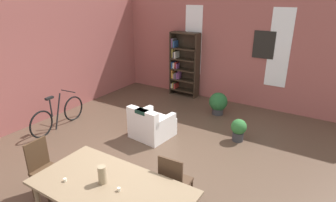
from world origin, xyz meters
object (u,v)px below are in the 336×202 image
at_px(dining_chair_far_right, 174,181).
at_px(potted_plant_by_shelf, 218,103).
at_px(dining_table, 111,190).
at_px(vase_on_table, 102,175).
at_px(armchair_white, 151,125).
at_px(bookshelf_tall, 183,64).
at_px(dining_chair_head_left, 44,167).
at_px(potted_plant_corner, 239,129).
at_px(bicycle_second, 58,115).

bearing_deg(dining_chair_far_right, potted_plant_by_shelf, 102.62).
bearing_deg(dining_chair_far_right, dining_table, -121.84).
bearing_deg(vase_on_table, armchair_white, 111.76).
bearing_deg(vase_on_table, bookshelf_tall, 108.45).
relative_size(vase_on_table, dining_chair_head_left, 0.26).
height_order(vase_on_table, potted_plant_corner, vase_on_table).
bearing_deg(bookshelf_tall, dining_chair_head_left, -84.75).
xyz_separation_m(bookshelf_tall, potted_plant_by_shelf, (1.58, -0.87, -0.66)).
bearing_deg(dining_table, potted_plant_by_shelf, 94.44).
relative_size(dining_chair_head_left, potted_plant_by_shelf, 1.59).
xyz_separation_m(vase_on_table, potted_plant_corner, (0.74, 3.35, -0.58)).
relative_size(dining_table, armchair_white, 2.40).
bearing_deg(dining_chair_far_right, vase_on_table, -128.75).
height_order(vase_on_table, bookshelf_tall, bookshelf_tall).
bearing_deg(armchair_white, dining_table, -65.49).
relative_size(potted_plant_by_shelf, potted_plant_corner, 1.18).
relative_size(armchair_white, bicycle_second, 0.53).
relative_size(dining_chair_far_right, bookshelf_tall, 0.48).
relative_size(vase_on_table, bookshelf_tall, 0.13).
xyz_separation_m(armchair_white, potted_plant_by_shelf, (0.78, 1.99, 0.05)).
bearing_deg(armchair_white, potted_plant_corner, 26.50).
bearing_deg(dining_chair_head_left, dining_table, 0.14).
bearing_deg(vase_on_table, dining_chair_far_right, 51.25).
relative_size(dining_table, dining_chair_head_left, 2.23).
relative_size(bicycle_second, potted_plant_corner, 3.25).
bearing_deg(dining_table, dining_chair_far_right, 58.16).
distance_m(dining_chair_far_right, potted_plant_by_shelf, 3.80).
xyz_separation_m(dining_table, vase_on_table, (-0.14, 0.00, 0.19)).
xyz_separation_m(armchair_white, potted_plant_corner, (1.73, 0.86, 0.01)).
bearing_deg(bicycle_second, potted_plant_corner, 23.10).
relative_size(vase_on_table, bicycle_second, 0.15).
bearing_deg(potted_plant_corner, bicycle_second, -156.90).
height_order(vase_on_table, armchair_white, vase_on_table).
bearing_deg(vase_on_table, dining_table, 0.00).
height_order(dining_table, potted_plant_corner, dining_table).
bearing_deg(potted_plant_by_shelf, potted_plant_corner, -50.08).
distance_m(dining_chair_far_right, armchair_white, 2.36).
xyz_separation_m(vase_on_table, armchair_white, (-0.99, 2.48, -0.58)).
distance_m(dining_chair_head_left, armchair_white, 2.51).
bearing_deg(dining_table, vase_on_table, 180.00).
bearing_deg(bicycle_second, dining_chair_far_right, -13.55).
relative_size(dining_chair_far_right, armchair_white, 1.08).
xyz_separation_m(dining_chair_head_left, bicycle_second, (-1.86, 1.69, -0.19)).
bearing_deg(potted_plant_corner, armchair_white, -153.50).
height_order(dining_chair_head_left, potted_plant_by_shelf, dining_chair_head_left).
relative_size(bookshelf_tall, potted_plant_by_shelf, 3.29).
height_order(potted_plant_by_shelf, potted_plant_corner, potted_plant_by_shelf).
height_order(bookshelf_tall, potted_plant_by_shelf, bookshelf_tall).
bearing_deg(dining_table, bicycle_second, 152.91).
relative_size(dining_chair_far_right, potted_plant_by_shelf, 1.59).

